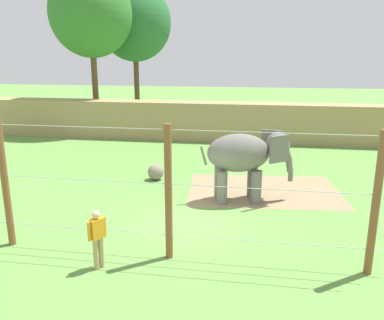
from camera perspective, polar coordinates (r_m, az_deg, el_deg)
name	(u,v)px	position (r m, az deg, el deg)	size (l,w,h in m)	color
ground_plane	(191,224)	(13.83, -0.14, -9.14)	(120.00, 120.00, 0.00)	#609342
dirt_patch	(264,190)	(17.33, 10.28, -4.30)	(6.33, 4.35, 0.01)	#937F5B
embankment_wall	(225,122)	(26.88, 4.80, 5.52)	(36.00, 1.80, 2.55)	tan
elephant	(246,156)	(15.55, 7.72, 0.60)	(3.66, 1.91, 2.76)	slate
enrichment_ball	(156,172)	(18.45, -5.24, -1.74)	(0.74, 0.74, 0.74)	gray
cable_fence	(174,193)	(10.93, -2.61, -4.82)	(11.33, 0.21, 3.88)	brown
zookeeper	(97,237)	(11.08, -13.44, -10.67)	(0.40, 0.55, 1.67)	tan
tree_far_left	(135,23)	(34.76, -8.25, 18.94)	(5.99, 5.99, 11.34)	brown
tree_left_of_centre	(91,14)	(31.36, -14.36, 19.69)	(5.96, 5.96, 11.64)	brown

